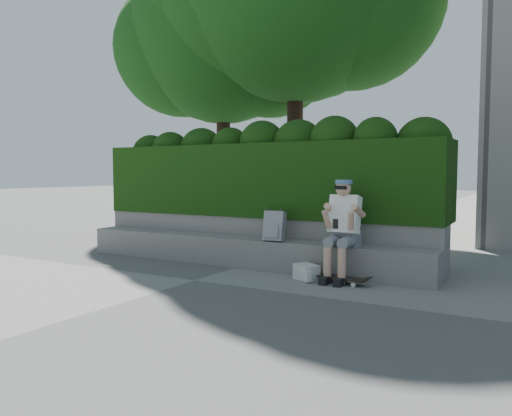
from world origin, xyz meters
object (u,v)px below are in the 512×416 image
Objects in this scene: person at (343,225)px; backpack_plaid at (274,226)px; backpack_ground at (306,272)px; skateboard at (336,277)px.

backpack_plaid is at bearing 175.80° from person.
backpack_plaid is at bearing -175.19° from backpack_ground.
backpack_ground is (-0.42, -0.03, 0.03)m from skateboard.
person reaches higher than skateboard.
person is at bearing 95.77° from skateboard.
person reaches higher than backpack_plaid.
person is 1.59× the size of skateboard.
backpack_ground is at bearing -33.66° from backpack_plaid.
person is at bearing 64.80° from backpack_ground.
skateboard is at bearing 36.11° from backpack_ground.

